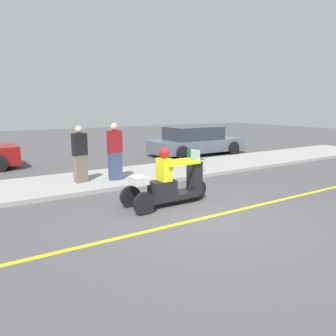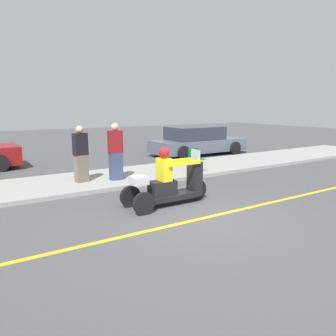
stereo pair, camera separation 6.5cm
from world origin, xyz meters
name	(u,v)px [view 1 (the left image)]	position (x,y,z in m)	size (l,w,h in m)	color
ground_plane	(205,218)	(0.00, 0.00, 0.00)	(60.00, 60.00, 0.00)	#4C4C4F
lane_stripe	(199,219)	(-0.15, 0.00, 0.00)	(24.00, 0.12, 0.01)	gold
sidewalk_strip	(118,177)	(0.00, 4.60, 0.06)	(28.00, 2.80, 0.12)	#9E9E99
motorcycle_trike	(169,185)	(-0.13, 1.26, 0.51)	(2.31, 0.79, 1.44)	black
spectator_end_of_line	(80,155)	(-1.33, 4.35, 0.95)	(0.44, 0.31, 1.72)	#726656
spectator_far_back	(115,153)	(-0.31, 4.08, 0.98)	(0.44, 0.28, 1.79)	#38476B
folding_chair_curbside	(194,157)	(2.62, 3.81, 0.62)	(0.49, 0.49, 0.82)	#A5A8AD
parked_car_lot_left	(196,141)	(5.63, 7.61, 0.67)	(4.88, 2.06, 1.41)	slate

